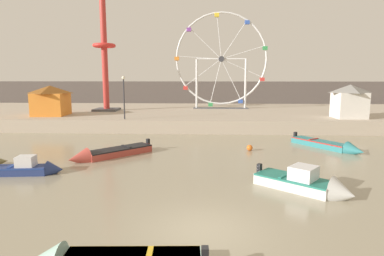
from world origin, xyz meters
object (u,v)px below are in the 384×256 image
Objects in this scene: carnival_booth_orange_canopy at (51,100)px; carnival_booth_white_ticket at (350,101)px; promenade_lamp_near at (124,91)px; motorboat_faded_red at (106,154)px; motorboat_pale_grey at (310,184)px; motorboat_navy_blue at (30,168)px; drop_tower_red_tower at (104,53)px; motorboat_teal_painted at (331,146)px; ferris_wheel_white_frame at (221,61)px; mooring_buoy_orange at (250,148)px.

carnival_booth_white_ticket reaches higher than carnival_booth_orange_canopy.
promenade_lamp_near is (-21.95, -1.98, 0.96)m from carnival_booth_white_ticket.
motorboat_faded_red is at bearing -152.07° from carnival_booth_white_ticket.
motorboat_navy_blue is (-14.65, 2.20, -0.05)m from motorboat_pale_grey.
carnival_booth_orange_canopy is at bearing -131.20° from drop_tower_red_tower.
motorboat_faded_red is 0.92× the size of motorboat_teal_painted.
carnival_booth_white_ticket reaches higher than motorboat_pale_grey.
carnival_booth_white_ticket reaches higher than motorboat_faded_red.
motorboat_pale_grey is at bearing -44.56° from carnival_booth_orange_canopy.
ferris_wheel_white_frame is 14.22m from drop_tower_red_tower.
carnival_booth_white_ticket is at bearing 27.46° from motorboat_navy_blue.
promenade_lamp_near is (-17.18, 6.59, 3.69)m from motorboat_teal_painted.
motorboat_navy_blue is 0.76× the size of motorboat_teal_painted.
promenade_lamp_near is (-9.69, -11.07, -3.34)m from ferris_wheel_white_frame.
promenade_lamp_near is (1.90, 13.76, 3.63)m from motorboat_navy_blue.
carnival_booth_white_ticket is 0.80× the size of promenade_lamp_near.
carnival_booth_white_ticket is (23.84, 15.74, 2.67)m from motorboat_navy_blue.
motorboat_teal_painted is at bearing -23.23° from carnival_booth_orange_canopy.
motorboat_pale_grey is (11.57, -6.05, 0.09)m from motorboat_faded_red.
motorboat_teal_painted is 1.48× the size of carnival_booth_orange_canopy.
promenade_lamp_near is at bearing -176.71° from carnival_booth_white_ticket.
ferris_wheel_white_frame is (11.58, 24.83, 6.96)m from motorboat_navy_blue.
drop_tower_red_tower is (-21.31, 14.41, 7.84)m from motorboat_teal_painted.
motorboat_faded_red is 1.22× the size of promenade_lamp_near.
mooring_buoy_orange is (9.85, 2.46, -0.05)m from motorboat_faded_red.
motorboat_pale_grey reaches higher than mooring_buoy_orange.
motorboat_teal_painted is 27.48m from carnival_booth_orange_canopy.
drop_tower_red_tower reaches higher than carnival_booth_orange_canopy.
promenade_lamp_near is at bearing 76.17° from motorboat_navy_blue.
carnival_booth_orange_canopy is 9.02m from promenade_lamp_near.
motorboat_pale_grey is at bearing 107.38° from motorboat_faded_red.
motorboat_teal_painted is at bearing 103.90° from motorboat_pale_grey.
carnival_booth_white_ticket is at bearing 116.50° from motorboat_teal_painted.
motorboat_teal_painted is 10.19m from carnival_booth_white_ticket.
carnival_booth_orange_canopy is at bearing 152.31° from mooring_buoy_orange.
motorboat_teal_painted is 12.39× the size of mooring_buoy_orange.
motorboat_teal_painted is at bearing -34.06° from drop_tower_red_tower.
motorboat_navy_blue is at bearing -84.09° from drop_tower_red_tower.
drop_tower_red_tower is at bearing 164.59° from motorboat_pale_grey.
motorboat_navy_blue reaches higher than motorboat_faded_red.
motorboat_teal_painted reaches higher than mooring_buoy_orange.
drop_tower_red_tower reaches higher than motorboat_pale_grey.
drop_tower_red_tower is (-13.82, -3.26, 0.82)m from ferris_wheel_white_frame.
motorboat_pale_grey is at bearing -119.02° from carnival_booth_white_ticket.
carnival_booth_white_ticket is at bearing 5.17° from promenade_lamp_near.
motorboat_teal_painted is at bearing -21.00° from promenade_lamp_near.
promenade_lamp_near is at bearing -21.38° from carnival_booth_orange_canopy.
motorboat_teal_painted is 0.46× the size of ferris_wheel_white_frame.
carnival_booth_white_ticket is at bearing -4.68° from carnival_booth_orange_canopy.
carnival_booth_orange_canopy is (-18.20, -8.26, -4.38)m from ferris_wheel_white_frame.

